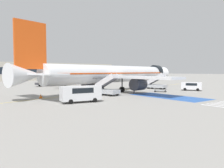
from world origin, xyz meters
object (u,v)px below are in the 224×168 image
Objects in this scene: fuel_tanker at (52,80)px; ground_crew_0 at (86,92)px; baggage_cart at (160,91)px; service_van_0 at (81,93)px; ground_crew_1 at (134,88)px; boarding_stairs_forward at (156,85)px; traffic_cone_1 at (68,95)px; traffic_cone_2 at (92,95)px; traffic_cone_0 at (41,96)px; ground_crew_2 at (95,92)px; airliner at (114,74)px; service_van_1 at (192,86)px; boarding_stairs_aft at (106,90)px; terminal_building at (22,72)px.

ground_crew_0 is at bearing -11.47° from fuel_tanker.
fuel_tanker reaches higher than baggage_cart.
service_van_0 is 15.26m from ground_crew_1.
boarding_stairs_forward reaches higher than traffic_cone_1.
ground_crew_0 is 2.41× the size of traffic_cone_2.
traffic_cone_0 reaches higher than traffic_cone_1.
ground_crew_0 is at bearing 174.80° from traffic_cone_2.
ground_crew_2 is 2.49× the size of traffic_cone_2.
ground_crew_0 is (-17.59, 0.62, 0.68)m from baggage_cart.
airliner reaches higher than ground_crew_0.
baggage_cart is (21.02, 3.79, -1.10)m from service_van_0.
baggage_cart is 1.73× the size of ground_crew_2.
airliner is 15.71× the size of baggage_cart.
fuel_tanker is 31.41m from ground_crew_0.
fuel_tanker is 5.48× the size of ground_crew_1.
service_van_1 is 1.60× the size of baggage_cart.
baggage_cart is at bearing -1.84° from traffic_cone_2.
baggage_cart is at bearing 19.89° from fuel_tanker.
airliner reaches higher than service_van_1.
service_van_1 is at bearing 101.77° from service_van_0.
ground_crew_2 is 5.88m from traffic_cone_1.
boarding_stairs_forward is 8.13× the size of traffic_cone_2.
boarding_stairs_aft is at bearing -68.13° from ground_crew_1.
terminal_building is at bearing 176.26° from fuel_tanker.
ground_crew_2 is (-10.55, -2.18, -0.04)m from ground_crew_1.
service_van_0 is at bearing -44.50° from ground_crew_1.
ground_crew_1 is 10.09m from traffic_cone_2.
terminal_building is (-13.56, 69.87, 3.18)m from boarding_stairs_forward.
service_van_1 is 24.72m from traffic_cone_2.
boarding_stairs_aft is at bearing -60.15° from airliner.
ground_crew_1 is 3.21× the size of traffic_cone_1.
boarding_stairs_aft is 12.96m from baggage_cart.
traffic_cone_0 is at bearing 169.58° from boarding_stairs_forward.
boarding_stairs_aft is 6.32m from ground_crew_1.
baggage_cart is at bearing 1.78° from ground_crew_0.
ground_crew_2 is (0.49, -1.78, 0.03)m from ground_crew_0.
terminal_building is (-16.29, 77.92, 3.03)m from service_van_1.
ground_crew_2 is at bearing -70.45° from traffic_cone_1.
traffic_cone_1 is (-12.51, 3.33, -0.74)m from ground_crew_1.
baggage_cart is 1.67× the size of ground_crew_1.
traffic_cone_2 is at bearing -65.26° from ground_crew_2.
airliner is 9.85× the size of service_van_1.
service_van_0 is 1.97× the size of baggage_cart.
boarding_stairs_forward is at bearing 79.67° from service_van_1.
traffic_cone_1 is (-12.66, -3.25, -3.44)m from airliner.
ground_crew_2 is at bearing 132.58° from service_van_0.
baggage_cart is (12.84, -1.59, -0.73)m from boarding_stairs_aft.
baggage_cart is (-7.95, 2.25, -0.88)m from service_van_1.
service_van_1 is 7.18× the size of traffic_cone_0.
ground_crew_0 is at bearing 150.85° from service_van_0.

